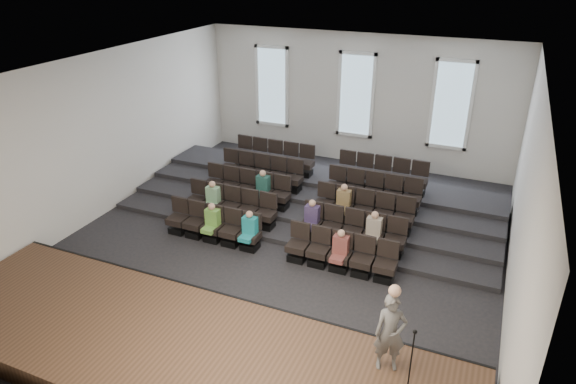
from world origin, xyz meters
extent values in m
plane|color=black|center=(0.00, 0.00, 0.00)|extent=(14.00, 14.00, 0.00)
cube|color=white|center=(0.00, 0.00, 5.01)|extent=(12.00, 14.00, 0.02)
cube|color=silver|center=(0.00, 7.02, 2.50)|extent=(12.00, 0.04, 5.00)
cube|color=silver|center=(0.00, -7.02, 2.50)|extent=(12.00, 0.04, 5.00)
cube|color=silver|center=(-6.02, 0.00, 2.50)|extent=(0.04, 14.00, 5.00)
cube|color=silver|center=(6.02, 0.00, 2.50)|extent=(0.04, 14.00, 5.00)
cube|color=#4D3221|center=(0.00, -5.10, 0.25)|extent=(11.80, 3.60, 0.50)
cube|color=black|center=(0.00, -3.33, 0.25)|extent=(11.80, 0.06, 0.52)
cube|color=black|center=(0.00, 2.33, 0.07)|extent=(11.80, 4.80, 0.15)
cube|color=black|center=(0.00, 2.85, 0.15)|extent=(11.80, 3.75, 0.30)
cube|color=black|center=(0.00, 3.38, 0.22)|extent=(11.80, 2.70, 0.45)
cube|color=black|center=(0.00, 3.90, 0.30)|extent=(11.80, 1.65, 0.60)
cube|color=black|center=(-3.13, -0.60, 0.10)|extent=(0.47, 0.43, 0.20)
cube|color=black|center=(-3.13, -0.60, 0.41)|extent=(0.55, 0.50, 0.19)
cube|color=black|center=(-3.13, -0.39, 0.82)|extent=(0.55, 0.08, 0.50)
cube|color=black|center=(-2.53, -0.60, 0.10)|extent=(0.47, 0.43, 0.20)
cube|color=black|center=(-2.53, -0.60, 0.41)|extent=(0.55, 0.50, 0.19)
cube|color=black|center=(-2.53, -0.39, 0.82)|extent=(0.55, 0.08, 0.50)
cube|color=black|center=(-1.93, -0.60, 0.10)|extent=(0.47, 0.43, 0.20)
cube|color=black|center=(-1.93, -0.60, 0.41)|extent=(0.55, 0.50, 0.19)
cube|color=black|center=(-1.93, -0.39, 0.82)|extent=(0.55, 0.08, 0.50)
cube|color=black|center=(-1.33, -0.60, 0.10)|extent=(0.47, 0.43, 0.20)
cube|color=black|center=(-1.33, -0.60, 0.41)|extent=(0.55, 0.50, 0.19)
cube|color=black|center=(-1.33, -0.39, 0.82)|extent=(0.55, 0.08, 0.50)
cube|color=black|center=(-0.73, -0.60, 0.10)|extent=(0.47, 0.43, 0.20)
cube|color=black|center=(-0.73, -0.60, 0.41)|extent=(0.55, 0.50, 0.19)
cube|color=black|center=(-0.73, -0.39, 0.82)|extent=(0.55, 0.08, 0.50)
cube|color=black|center=(0.73, -0.60, 0.10)|extent=(0.47, 0.43, 0.20)
cube|color=black|center=(0.73, -0.60, 0.41)|extent=(0.55, 0.50, 0.19)
cube|color=black|center=(0.73, -0.39, 0.82)|extent=(0.55, 0.08, 0.50)
cube|color=black|center=(1.33, -0.60, 0.10)|extent=(0.47, 0.43, 0.20)
cube|color=black|center=(1.33, -0.60, 0.41)|extent=(0.55, 0.50, 0.19)
cube|color=black|center=(1.33, -0.39, 0.82)|extent=(0.55, 0.08, 0.50)
cube|color=black|center=(1.93, -0.60, 0.10)|extent=(0.47, 0.43, 0.20)
cube|color=black|center=(1.93, -0.60, 0.41)|extent=(0.55, 0.50, 0.19)
cube|color=black|center=(1.93, -0.39, 0.82)|extent=(0.55, 0.08, 0.50)
cube|color=black|center=(2.53, -0.60, 0.10)|extent=(0.47, 0.43, 0.20)
cube|color=black|center=(2.53, -0.60, 0.41)|extent=(0.55, 0.50, 0.19)
cube|color=black|center=(2.53, -0.39, 0.82)|extent=(0.55, 0.08, 0.50)
cube|color=black|center=(3.13, -0.60, 0.10)|extent=(0.47, 0.43, 0.20)
cube|color=black|center=(3.13, -0.60, 0.41)|extent=(0.55, 0.50, 0.19)
cube|color=black|center=(3.13, -0.39, 0.82)|extent=(0.55, 0.08, 0.50)
cube|color=black|center=(-3.13, 0.45, 0.25)|extent=(0.47, 0.43, 0.20)
cube|color=black|center=(-3.13, 0.45, 0.56)|extent=(0.55, 0.50, 0.19)
cube|color=black|center=(-3.13, 0.66, 0.97)|extent=(0.55, 0.08, 0.50)
cube|color=black|center=(-2.53, 0.45, 0.25)|extent=(0.47, 0.43, 0.20)
cube|color=black|center=(-2.53, 0.45, 0.56)|extent=(0.55, 0.50, 0.19)
cube|color=black|center=(-2.53, 0.66, 0.97)|extent=(0.55, 0.08, 0.50)
cube|color=black|center=(-1.93, 0.45, 0.25)|extent=(0.47, 0.43, 0.20)
cube|color=black|center=(-1.93, 0.45, 0.56)|extent=(0.55, 0.50, 0.19)
cube|color=black|center=(-1.93, 0.66, 0.97)|extent=(0.55, 0.08, 0.50)
cube|color=black|center=(-1.33, 0.45, 0.25)|extent=(0.47, 0.43, 0.20)
cube|color=black|center=(-1.33, 0.45, 0.56)|extent=(0.55, 0.50, 0.19)
cube|color=black|center=(-1.33, 0.66, 0.97)|extent=(0.55, 0.08, 0.50)
cube|color=black|center=(-0.73, 0.45, 0.25)|extent=(0.47, 0.43, 0.20)
cube|color=black|center=(-0.73, 0.45, 0.56)|extent=(0.55, 0.50, 0.19)
cube|color=black|center=(-0.73, 0.66, 0.97)|extent=(0.55, 0.08, 0.50)
cube|color=black|center=(0.73, 0.45, 0.25)|extent=(0.47, 0.43, 0.20)
cube|color=black|center=(0.73, 0.45, 0.56)|extent=(0.55, 0.50, 0.19)
cube|color=black|center=(0.73, 0.66, 0.97)|extent=(0.55, 0.08, 0.50)
cube|color=black|center=(1.33, 0.45, 0.25)|extent=(0.47, 0.43, 0.20)
cube|color=black|center=(1.33, 0.45, 0.56)|extent=(0.55, 0.50, 0.19)
cube|color=black|center=(1.33, 0.66, 0.97)|extent=(0.55, 0.08, 0.50)
cube|color=black|center=(1.93, 0.45, 0.25)|extent=(0.47, 0.43, 0.20)
cube|color=black|center=(1.93, 0.45, 0.56)|extent=(0.55, 0.50, 0.19)
cube|color=black|center=(1.93, 0.66, 0.97)|extent=(0.55, 0.08, 0.50)
cube|color=black|center=(2.53, 0.45, 0.25)|extent=(0.47, 0.43, 0.20)
cube|color=black|center=(2.53, 0.45, 0.56)|extent=(0.55, 0.50, 0.19)
cube|color=black|center=(2.53, 0.66, 0.97)|extent=(0.55, 0.08, 0.50)
cube|color=black|center=(3.13, 0.45, 0.25)|extent=(0.47, 0.43, 0.20)
cube|color=black|center=(3.13, 0.45, 0.56)|extent=(0.55, 0.50, 0.19)
cube|color=black|center=(3.13, 0.66, 0.97)|extent=(0.55, 0.08, 0.50)
cube|color=black|center=(-3.13, 1.50, 0.40)|extent=(0.47, 0.42, 0.20)
cube|color=black|center=(-3.13, 1.50, 0.71)|extent=(0.55, 0.50, 0.19)
cube|color=black|center=(-3.13, 1.71, 1.12)|extent=(0.55, 0.08, 0.50)
cube|color=black|center=(-2.53, 1.50, 0.40)|extent=(0.47, 0.42, 0.20)
cube|color=black|center=(-2.53, 1.50, 0.71)|extent=(0.55, 0.50, 0.19)
cube|color=black|center=(-2.53, 1.71, 1.12)|extent=(0.55, 0.08, 0.50)
cube|color=black|center=(-1.93, 1.50, 0.40)|extent=(0.47, 0.42, 0.20)
cube|color=black|center=(-1.93, 1.50, 0.71)|extent=(0.55, 0.50, 0.19)
cube|color=black|center=(-1.93, 1.71, 1.12)|extent=(0.55, 0.08, 0.50)
cube|color=black|center=(-1.33, 1.50, 0.40)|extent=(0.47, 0.42, 0.20)
cube|color=black|center=(-1.33, 1.50, 0.71)|extent=(0.55, 0.50, 0.19)
cube|color=black|center=(-1.33, 1.71, 1.12)|extent=(0.55, 0.08, 0.50)
cube|color=black|center=(-0.73, 1.50, 0.40)|extent=(0.47, 0.42, 0.20)
cube|color=black|center=(-0.73, 1.50, 0.71)|extent=(0.55, 0.50, 0.19)
cube|color=black|center=(-0.73, 1.71, 1.12)|extent=(0.55, 0.08, 0.50)
cube|color=black|center=(0.73, 1.50, 0.40)|extent=(0.47, 0.42, 0.20)
cube|color=black|center=(0.73, 1.50, 0.71)|extent=(0.55, 0.50, 0.19)
cube|color=black|center=(0.73, 1.71, 1.12)|extent=(0.55, 0.08, 0.50)
cube|color=black|center=(1.33, 1.50, 0.40)|extent=(0.47, 0.42, 0.20)
cube|color=black|center=(1.33, 1.50, 0.71)|extent=(0.55, 0.50, 0.19)
cube|color=black|center=(1.33, 1.71, 1.12)|extent=(0.55, 0.08, 0.50)
cube|color=black|center=(1.93, 1.50, 0.40)|extent=(0.47, 0.42, 0.20)
cube|color=black|center=(1.93, 1.50, 0.71)|extent=(0.55, 0.50, 0.19)
cube|color=black|center=(1.93, 1.71, 1.12)|extent=(0.55, 0.08, 0.50)
cube|color=black|center=(2.53, 1.50, 0.40)|extent=(0.47, 0.42, 0.20)
cube|color=black|center=(2.53, 1.50, 0.71)|extent=(0.55, 0.50, 0.19)
cube|color=black|center=(2.53, 1.71, 1.12)|extent=(0.55, 0.08, 0.50)
cube|color=black|center=(3.13, 1.50, 0.40)|extent=(0.47, 0.42, 0.20)
cube|color=black|center=(3.13, 1.50, 0.71)|extent=(0.55, 0.50, 0.19)
cube|color=black|center=(3.13, 1.71, 1.12)|extent=(0.55, 0.08, 0.50)
cube|color=black|center=(-3.13, 2.55, 0.55)|extent=(0.47, 0.42, 0.20)
cube|color=black|center=(-3.13, 2.55, 0.86)|extent=(0.55, 0.50, 0.19)
cube|color=black|center=(-3.13, 2.76, 1.27)|extent=(0.55, 0.08, 0.50)
cube|color=black|center=(-2.53, 2.55, 0.55)|extent=(0.47, 0.42, 0.20)
cube|color=black|center=(-2.53, 2.55, 0.86)|extent=(0.55, 0.50, 0.19)
cube|color=black|center=(-2.53, 2.76, 1.27)|extent=(0.55, 0.08, 0.50)
cube|color=black|center=(-1.93, 2.55, 0.55)|extent=(0.47, 0.42, 0.20)
cube|color=black|center=(-1.93, 2.55, 0.86)|extent=(0.55, 0.50, 0.19)
cube|color=black|center=(-1.93, 2.76, 1.27)|extent=(0.55, 0.08, 0.50)
cube|color=black|center=(-1.33, 2.55, 0.55)|extent=(0.47, 0.42, 0.20)
cube|color=black|center=(-1.33, 2.55, 0.86)|extent=(0.55, 0.50, 0.19)
cube|color=black|center=(-1.33, 2.76, 1.27)|extent=(0.55, 0.08, 0.50)
cube|color=black|center=(-0.73, 2.55, 0.55)|extent=(0.47, 0.42, 0.20)
cube|color=black|center=(-0.73, 2.55, 0.86)|extent=(0.55, 0.50, 0.19)
cube|color=black|center=(-0.73, 2.76, 1.27)|extent=(0.55, 0.08, 0.50)
cube|color=black|center=(0.73, 2.55, 0.55)|extent=(0.47, 0.42, 0.20)
cube|color=black|center=(0.73, 2.55, 0.86)|extent=(0.55, 0.50, 0.19)
cube|color=black|center=(0.73, 2.76, 1.27)|extent=(0.55, 0.08, 0.50)
cube|color=black|center=(1.33, 2.55, 0.55)|extent=(0.47, 0.42, 0.20)
cube|color=black|center=(1.33, 2.55, 0.86)|extent=(0.55, 0.50, 0.19)
cube|color=black|center=(1.33, 2.76, 1.27)|extent=(0.55, 0.08, 0.50)
cube|color=black|center=(1.93, 2.55, 0.55)|extent=(0.47, 0.42, 0.20)
cube|color=black|center=(1.93, 2.55, 0.86)|extent=(0.55, 0.50, 0.19)
cube|color=black|center=(1.93, 2.76, 1.27)|extent=(0.55, 0.08, 0.50)
cube|color=black|center=(2.53, 2.55, 0.55)|extent=(0.47, 0.42, 0.20)
cube|color=black|center=(2.53, 2.55, 0.86)|extent=(0.55, 0.50, 0.19)
cube|color=black|center=(2.53, 2.76, 1.27)|extent=(0.55, 0.08, 0.50)
cube|color=black|center=(3.13, 2.55, 0.55)|extent=(0.47, 0.42, 0.20)
cube|color=black|center=(3.13, 2.55, 0.86)|extent=(0.55, 0.50, 0.19)
cube|color=black|center=(3.13, 2.76, 1.27)|extent=(0.55, 0.08, 0.50)
cube|color=black|center=(-3.13, 3.60, 0.70)|extent=(0.47, 0.42, 0.20)
cube|color=black|center=(-3.13, 3.60, 1.01)|extent=(0.55, 0.50, 0.19)
cube|color=black|center=(-3.13, 3.81, 1.42)|extent=(0.55, 0.08, 0.50)
cube|color=black|center=(-2.53, 3.60, 0.70)|extent=(0.47, 0.42, 0.20)
cube|color=black|center=(-2.53, 3.60, 1.01)|extent=(0.55, 0.50, 0.19)
cube|color=black|center=(-2.53, 3.81, 1.42)|extent=(0.55, 0.08, 0.50)
cube|color=black|center=(-1.93, 3.60, 0.70)|extent=(0.47, 0.42, 0.20)
cube|color=black|center=(-1.93, 3.60, 1.01)|extent=(0.55, 0.50, 0.19)
cube|color=black|center=(-1.93, 3.81, 1.42)|extent=(0.55, 0.08, 0.50)
cube|color=black|center=(-1.33, 3.60, 0.70)|extent=(0.47, 0.42, 0.20)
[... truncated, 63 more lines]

